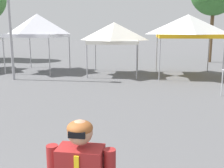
# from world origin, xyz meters

# --- Properties ---
(canopy_tent_right_of_center) EXTENTS (3.27, 3.27, 3.60)m
(canopy_tent_right_of_center) POSITION_xyz_m (-6.06, 14.93, 2.88)
(canopy_tent_right_of_center) COLOR #9E9EA3
(canopy_tent_right_of_center) RESTS_ON ground
(canopy_tent_left_of_center) EXTENTS (3.04, 3.04, 3.04)m
(canopy_tent_left_of_center) POSITION_xyz_m (-1.12, 14.53, 2.43)
(canopy_tent_left_of_center) COLOR #9E9EA3
(canopy_tent_left_of_center) RESTS_ON ground
(canopy_tent_far_right) EXTENTS (3.56, 3.56, 3.45)m
(canopy_tent_far_right) POSITION_xyz_m (3.01, 14.79, 2.81)
(canopy_tent_far_right) COLOR #9E9EA3
(canopy_tent_far_right) RESTS_ON ground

